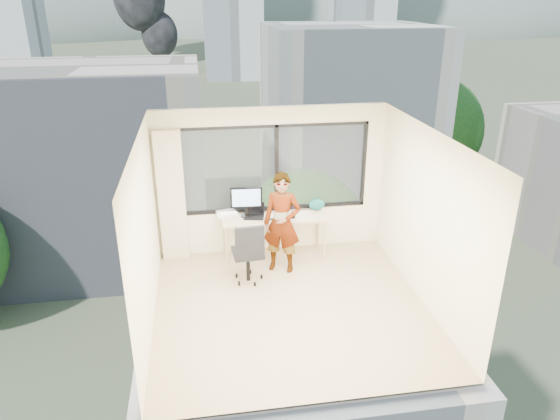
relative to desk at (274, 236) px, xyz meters
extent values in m
cube|color=tan|center=(0.00, -1.66, -0.38)|extent=(4.00, 4.00, 0.01)
cube|color=white|center=(0.00, -1.66, 2.23)|extent=(4.00, 4.00, 0.01)
cube|color=#FBEFC2|center=(0.00, -3.66, 0.93)|extent=(4.00, 0.01, 2.60)
cube|color=#FBEFC2|center=(-2.00, -1.66, 0.93)|extent=(0.01, 4.00, 2.60)
cube|color=#FBEFC2|center=(2.00, -1.66, 0.93)|extent=(0.01, 4.00, 2.60)
cube|color=beige|center=(-1.72, 0.22, 0.77)|extent=(0.45, 0.14, 2.30)
cube|color=tan|center=(0.00, 0.00, 0.00)|extent=(1.80, 0.60, 0.75)
imported|color=#2D2D33|center=(0.06, -0.50, 0.48)|extent=(0.73, 0.61, 1.70)
cube|color=white|center=(-0.80, 0.17, 0.41)|extent=(0.38, 0.35, 0.08)
cube|color=black|center=(-0.08, -0.11, 0.38)|extent=(0.12, 0.09, 0.01)
cylinder|color=black|center=(0.32, -0.09, 0.43)|extent=(0.10, 0.10, 0.10)
ellipsoid|color=#0C4D3F|center=(0.80, 0.18, 0.48)|extent=(0.30, 0.20, 0.22)
cube|color=#515B3D|center=(0.00, 118.34, -14.38)|extent=(400.00, 400.00, 0.04)
cube|color=#F2E1CB|center=(-9.00, 28.34, -7.38)|extent=(16.00, 12.00, 14.00)
cube|color=white|center=(12.00, 36.34, -6.38)|extent=(14.00, 13.00, 16.00)
cube|color=silver|center=(8.00, 118.34, 0.62)|extent=(13.00, 13.00, 30.00)
cube|color=silver|center=(45.00, 138.34, -1.38)|extent=(15.00, 15.00, 26.00)
ellipsoid|color=slate|center=(100.00, 318.34, -14.38)|extent=(300.00, 220.00, 96.00)
camera|label=1|loc=(-1.20, -8.12, 3.93)|focal=33.13mm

